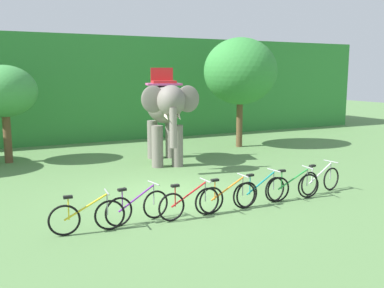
{
  "coord_description": "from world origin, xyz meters",
  "views": [
    {
      "loc": [
        -4.93,
        -11.31,
        3.54
      ],
      "look_at": [
        1.15,
        1.0,
        1.3
      ],
      "focal_mm": 40.4,
      "sensor_mm": 36.0,
      "label": 1
    }
  ],
  "objects_px": {
    "tree_far_left": "(240,72)",
    "bike_green": "(293,187)",
    "bike_purple": "(137,207)",
    "bike_teal": "(261,191)",
    "bike_red": "(190,203)",
    "tree_center_right": "(4,92)",
    "bike_orange": "(228,197)",
    "bike_yellow": "(87,216)",
    "bike_white": "(320,180)",
    "elephant": "(165,108)"
  },
  "relations": [
    {
      "from": "bike_teal",
      "to": "tree_far_left",
      "type": "bearing_deg",
      "value": 61.11
    },
    {
      "from": "tree_center_right",
      "to": "bike_green",
      "type": "xyz_separation_m",
      "value": [
        6.88,
        -9.18,
        -2.45
      ]
    },
    {
      "from": "bike_red",
      "to": "bike_teal",
      "type": "bearing_deg",
      "value": 3.43
    },
    {
      "from": "tree_far_left",
      "to": "bike_green",
      "type": "distance_m",
      "value": 9.64
    },
    {
      "from": "bike_white",
      "to": "bike_teal",
      "type": "bearing_deg",
      "value": -175.06
    },
    {
      "from": "tree_far_left",
      "to": "bike_orange",
      "type": "xyz_separation_m",
      "value": [
        -5.7,
        -8.43,
        -3.26
      ]
    },
    {
      "from": "tree_far_left",
      "to": "bike_yellow",
      "type": "height_order",
      "value": "tree_far_left"
    },
    {
      "from": "bike_yellow",
      "to": "bike_green",
      "type": "bearing_deg",
      "value": 0.01
    },
    {
      "from": "bike_purple",
      "to": "bike_teal",
      "type": "xyz_separation_m",
      "value": [
        3.49,
        -0.14,
        0.0
      ]
    },
    {
      "from": "bike_green",
      "to": "bike_purple",
      "type": "bearing_deg",
      "value": 177.92
    },
    {
      "from": "bike_red",
      "to": "bike_green",
      "type": "distance_m",
      "value": 3.32
    },
    {
      "from": "bike_purple",
      "to": "bike_red",
      "type": "height_order",
      "value": "same"
    },
    {
      "from": "bike_yellow",
      "to": "bike_teal",
      "type": "bearing_deg",
      "value": 0.37
    },
    {
      "from": "tree_center_right",
      "to": "bike_yellow",
      "type": "bearing_deg",
      "value": -83.39
    },
    {
      "from": "bike_orange",
      "to": "bike_green",
      "type": "height_order",
      "value": "same"
    },
    {
      "from": "tree_far_left",
      "to": "bike_green",
      "type": "bearing_deg",
      "value": -112.77
    },
    {
      "from": "elephant",
      "to": "bike_white",
      "type": "relative_size",
      "value": 2.5
    },
    {
      "from": "bike_red",
      "to": "bike_teal",
      "type": "xyz_separation_m",
      "value": [
        2.23,
        0.13,
        0.0
      ]
    },
    {
      "from": "bike_purple",
      "to": "bike_orange",
      "type": "relative_size",
      "value": 0.99
    },
    {
      "from": "tree_center_right",
      "to": "bike_orange",
      "type": "relative_size",
      "value": 2.27
    },
    {
      "from": "bike_red",
      "to": "bike_orange",
      "type": "relative_size",
      "value": 1.0
    },
    {
      "from": "tree_center_right",
      "to": "bike_orange",
      "type": "xyz_separation_m",
      "value": [
        4.69,
        -9.24,
        -2.45
      ]
    },
    {
      "from": "bike_purple",
      "to": "bike_green",
      "type": "distance_m",
      "value": 4.58
    },
    {
      "from": "tree_far_left",
      "to": "bike_red",
      "type": "bearing_deg",
      "value": -128.88
    },
    {
      "from": "bike_yellow",
      "to": "bike_orange",
      "type": "xyz_separation_m",
      "value": [
        3.63,
        -0.06,
        0.0
      ]
    },
    {
      "from": "tree_far_left",
      "to": "bike_teal",
      "type": "xyz_separation_m",
      "value": [
        -4.6,
        -8.34,
        -3.26
      ]
    },
    {
      "from": "elephant",
      "to": "bike_white",
      "type": "xyz_separation_m",
      "value": [
        2.51,
        -5.98,
        -1.82
      ]
    },
    {
      "from": "bike_orange",
      "to": "bike_teal",
      "type": "bearing_deg",
      "value": 4.58
    },
    {
      "from": "elephant",
      "to": "bike_purple",
      "type": "height_order",
      "value": "elephant"
    },
    {
      "from": "tree_far_left",
      "to": "bike_orange",
      "type": "relative_size",
      "value": 3.06
    },
    {
      "from": "bike_orange",
      "to": "bike_teal",
      "type": "distance_m",
      "value": 1.1
    },
    {
      "from": "tree_far_left",
      "to": "bike_orange",
      "type": "bearing_deg",
      "value": -124.08
    },
    {
      "from": "bike_white",
      "to": "tree_center_right",
      "type": "bearing_deg",
      "value": 132.09
    },
    {
      "from": "bike_purple",
      "to": "bike_teal",
      "type": "relative_size",
      "value": 0.99
    },
    {
      "from": "bike_yellow",
      "to": "bike_white",
      "type": "relative_size",
      "value": 1.01
    },
    {
      "from": "tree_center_right",
      "to": "bike_teal",
      "type": "bearing_deg",
      "value": -57.67
    },
    {
      "from": "elephant",
      "to": "bike_green",
      "type": "bearing_deg",
      "value": -78.12
    },
    {
      "from": "tree_center_right",
      "to": "bike_yellow",
      "type": "relative_size",
      "value": 2.27
    },
    {
      "from": "bike_teal",
      "to": "bike_green",
      "type": "bearing_deg",
      "value": -1.56
    },
    {
      "from": "bike_purple",
      "to": "bike_green",
      "type": "xyz_separation_m",
      "value": [
        4.58,
        -0.17,
        0.0
      ]
    },
    {
      "from": "tree_far_left",
      "to": "tree_center_right",
      "type": "bearing_deg",
      "value": 175.51
    },
    {
      "from": "tree_far_left",
      "to": "bike_yellow",
      "type": "distance_m",
      "value": 12.95
    },
    {
      "from": "bike_red",
      "to": "bike_yellow",
      "type": "bearing_deg",
      "value": 177.63
    },
    {
      "from": "bike_yellow",
      "to": "bike_teal",
      "type": "height_order",
      "value": "same"
    },
    {
      "from": "bike_white",
      "to": "bike_yellow",
      "type": "bearing_deg",
      "value": -178.14
    },
    {
      "from": "bike_red",
      "to": "bike_green",
      "type": "bearing_deg",
      "value": 1.8
    },
    {
      "from": "bike_teal",
      "to": "bike_green",
      "type": "distance_m",
      "value": 1.09
    },
    {
      "from": "tree_far_left",
      "to": "bike_teal",
      "type": "relative_size",
      "value": 3.07
    },
    {
      "from": "tree_center_right",
      "to": "tree_far_left",
      "type": "distance_m",
      "value": 10.46
    },
    {
      "from": "elephant",
      "to": "bike_green",
      "type": "distance_m",
      "value": 6.59
    }
  ]
}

